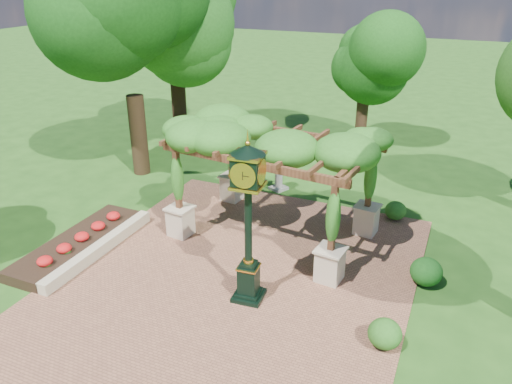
% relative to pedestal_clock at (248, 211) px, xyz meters
% --- Properties ---
extents(ground, '(120.00, 120.00, 0.00)m').
position_rel_pedestal_clock_xyz_m(ground, '(-0.76, -0.24, -2.75)').
color(ground, '#1E4714').
rests_on(ground, ground).
extents(brick_plaza, '(10.00, 12.00, 0.04)m').
position_rel_pedestal_clock_xyz_m(brick_plaza, '(-0.76, 0.76, -2.73)').
color(brick_plaza, brown).
rests_on(brick_plaza, ground).
extents(border_wall, '(0.35, 5.00, 0.40)m').
position_rel_pedestal_clock_xyz_m(border_wall, '(-5.36, 0.26, -2.55)').
color(border_wall, '#C6B793').
rests_on(border_wall, ground).
extents(flower_bed, '(1.50, 5.00, 0.36)m').
position_rel_pedestal_clock_xyz_m(flower_bed, '(-6.26, 0.26, -2.57)').
color(flower_bed, red).
rests_on(flower_bed, ground).
extents(pedestal_clock, '(0.98, 0.98, 4.60)m').
position_rel_pedestal_clock_xyz_m(pedestal_clock, '(0.00, 0.00, 0.00)').
color(pedestal_clock, black).
rests_on(pedestal_clock, brick_plaza).
extents(pergola, '(6.74, 4.65, 3.99)m').
position_rel_pedestal_clock_xyz_m(pergola, '(-0.72, 3.69, 0.52)').
color(pergola, beige).
rests_on(pergola, brick_plaza).
extents(sundial, '(0.82, 0.82, 1.12)m').
position_rel_pedestal_clock_xyz_m(sundial, '(-1.95, 7.34, -2.26)').
color(sundial, '#9C9B93').
rests_on(sundial, ground).
extents(shrub_front, '(0.90, 0.90, 0.74)m').
position_rel_pedestal_clock_xyz_m(shrub_front, '(3.81, -0.47, -2.34)').
color(shrub_front, '#245718').
rests_on(shrub_front, brick_plaza).
extents(shrub_mid, '(1.17, 1.17, 0.83)m').
position_rel_pedestal_clock_xyz_m(shrub_mid, '(4.43, 2.65, -2.30)').
color(shrub_mid, '#174C15').
rests_on(shrub_mid, brick_plaza).
extents(shrub_back, '(0.93, 0.93, 0.69)m').
position_rel_pedestal_clock_xyz_m(shrub_back, '(2.95, 6.47, -2.37)').
color(shrub_back, '#245819').
rests_on(shrub_back, brick_plaza).
extents(tree_west_near, '(4.95, 4.95, 9.06)m').
position_rel_pedestal_clock_xyz_m(tree_west_near, '(-8.26, 6.63, 3.47)').
color(tree_west_near, '#372516').
rests_on(tree_west_near, ground).
extents(tree_west_far, '(4.86, 4.86, 9.19)m').
position_rel_pedestal_clock_xyz_m(tree_west_far, '(-9.14, 11.43, 3.56)').
color(tree_west_far, black).
rests_on(tree_west_far, ground).
extents(tree_north, '(3.27, 3.27, 6.31)m').
position_rel_pedestal_clock_xyz_m(tree_north, '(-0.11, 14.15, 1.56)').
color(tree_north, '#352215').
rests_on(tree_north, ground).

